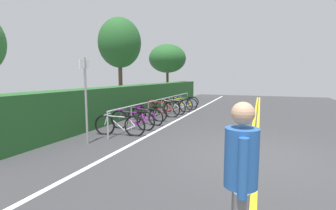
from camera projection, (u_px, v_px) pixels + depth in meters
The scene contains 19 objects.
ground_plane at pixel (253, 156), 5.89m from camera, with size 37.53×11.33×0.05m, color #353538.
centre_line_yellow_inner at pixel (256, 155), 5.86m from camera, with size 33.78×0.10×0.00m, color gold.
centre_line_yellow_outer at pixel (249, 154), 5.91m from camera, with size 33.78×0.10×0.00m, color gold.
bike_lane_stripe_white at pixel (135, 142), 6.98m from camera, with size 33.78×0.12×0.00m, color white.
bike_rack at pixel (161, 103), 11.21m from camera, with size 8.53×0.05×0.85m.
bicycle_0 at pixel (120, 125), 7.77m from camera, with size 0.46×1.68×0.71m.
bicycle_1 at pixel (132, 120), 8.64m from camera, with size 0.46×1.73×0.72m.
bicycle_2 at pixel (145, 116), 9.56m from camera, with size 0.46×1.64×0.69m.
bicycle_3 at pixel (149, 113), 10.36m from camera, with size 0.46×1.62×0.69m.
bicycle_4 at pixel (160, 109), 11.30m from camera, with size 0.46×1.86×0.79m.
bicycle_5 at pixel (170, 107), 12.16m from camera, with size 0.46×1.68×0.74m.
bicycle_6 at pixel (177, 105), 12.87m from camera, with size 0.63×1.63×0.73m.
bicycle_7 at pixel (182, 104), 13.80m from camera, with size 0.46×1.71×0.69m.
bicycle_8 at pixel (184, 102), 14.80m from camera, with size 0.65×1.69×0.69m.
pedestrian at pixel (241, 174), 2.37m from camera, with size 0.49×0.32×1.63m.
sign_post_near at pixel (86, 93), 6.70m from camera, with size 0.36×0.07×2.36m.
hedge_backdrop at pixel (143, 98), 13.17m from camera, with size 17.48×0.95×1.41m, color #235626.
tree_mid at pixel (120, 43), 13.22m from camera, with size 2.28×2.28×4.95m.
tree_far_right at pixel (167, 59), 20.10m from camera, with size 3.01×3.01×4.42m.
Camera 1 is at (-6.05, -0.10, 1.87)m, focal length 26.47 mm.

